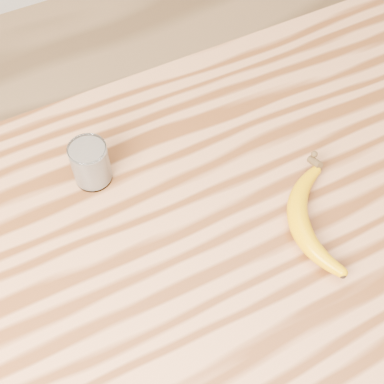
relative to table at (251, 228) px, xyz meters
name	(u,v)px	position (x,y,z in m)	size (l,w,h in m)	color
table	(251,228)	(0.00, 0.00, 0.00)	(1.20, 0.80, 0.90)	#B07345
smoothie_glass	(90,163)	(-0.26, 0.18, 0.17)	(0.07, 0.07, 0.09)	white
banana	(298,221)	(0.03, -0.09, 0.15)	(0.12, 0.32, 0.04)	#D59600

